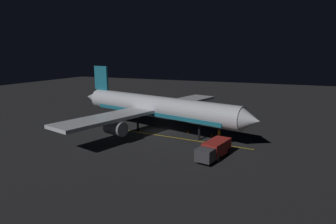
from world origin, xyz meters
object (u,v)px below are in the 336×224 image
baggage_truck (214,150)px  traffic_cone_near_right (212,135)px  catering_truck (180,112)px  ground_crew_worker (219,135)px  airliner (154,107)px  traffic_cone_near_left (188,132)px

baggage_truck → traffic_cone_near_right: bearing=-163.4°
catering_truck → ground_crew_worker: catering_truck is taller
baggage_truck → traffic_cone_near_right: (-9.46, -2.82, -0.91)m
airliner → baggage_truck: bearing=54.3°
airliner → catering_truck: (-11.45, 0.39, -2.81)m
airliner → traffic_cone_near_left: bearing=97.3°
baggage_truck → catering_truck: size_ratio=1.08×
catering_truck → traffic_cone_near_right: catering_truck is taller
airliner → catering_truck: airliner is taller
ground_crew_worker → catering_truck: bearing=-138.6°
airliner → traffic_cone_near_left: (-0.74, 5.82, -3.83)m
airliner → baggage_truck: (9.22, 12.85, -2.92)m
catering_truck → baggage_truck: bearing=31.1°
traffic_cone_near_left → airliner: bearing=-82.7°
ground_crew_worker → traffic_cone_near_left: (-1.92, -5.70, -0.64)m
catering_truck → ground_crew_worker: size_ratio=3.54×
baggage_truck → traffic_cone_near_right: baggage_truck is taller
baggage_truck → traffic_cone_near_left: size_ratio=12.11×
baggage_truck → traffic_cone_near_right: 9.91m
baggage_truck → traffic_cone_near_left: bearing=-144.8°
airliner → traffic_cone_near_left: size_ratio=66.06×
ground_crew_worker → traffic_cone_near_right: ground_crew_worker is taller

